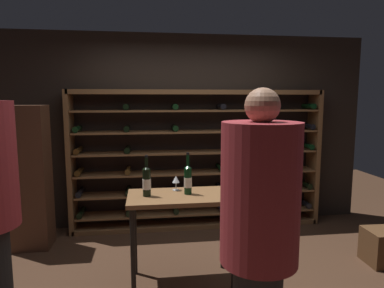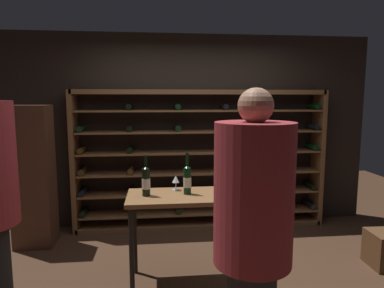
# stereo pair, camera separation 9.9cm
# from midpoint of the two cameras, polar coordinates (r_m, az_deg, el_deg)

# --- Properties ---
(ground_plane) EXTENTS (9.27, 9.27, 0.00)m
(ground_plane) POSITION_cam_midpoint_polar(r_m,az_deg,el_deg) (3.55, 3.37, -21.97)
(ground_plane) COLOR #472D1E
(back_wall) EXTENTS (5.04, 0.10, 2.62)m
(back_wall) POSITION_cam_midpoint_polar(r_m,az_deg,el_deg) (4.73, 0.29, 2.26)
(back_wall) COLOR black
(back_wall) RESTS_ON ground
(wine_rack) EXTENTS (3.38, 0.32, 1.87)m
(wine_rack) POSITION_cam_midpoint_polar(r_m,az_deg,el_deg) (4.59, 1.93, -2.82)
(wine_rack) COLOR brown
(wine_rack) RESTS_ON ground
(tasting_table) EXTENTS (1.00, 0.54, 0.87)m
(tasting_table) POSITION_cam_midpoint_polar(r_m,az_deg,el_deg) (3.22, -0.96, -10.57)
(tasting_table) COLOR brown
(tasting_table) RESTS_ON ground
(person_bystander_red_print) EXTENTS (0.47, 0.47, 1.82)m
(person_bystander_red_print) POSITION_cam_midpoint_polar(r_m,az_deg,el_deg) (2.10, 11.59, -13.58)
(person_bystander_red_print) COLOR #262626
(person_bystander_red_print) RESTS_ON ground
(display_cabinet) EXTENTS (0.44, 0.36, 1.68)m
(display_cabinet) POSITION_cam_midpoint_polar(r_m,az_deg,el_deg) (4.41, -24.68, -5.02)
(display_cabinet) COLOR #4C2D1E
(display_cabinet) RESTS_ON ground
(wine_bottle_amber_reserve) EXTENTS (0.08, 0.08, 0.38)m
(wine_bottle_amber_reserve) POSITION_cam_midpoint_polar(r_m,az_deg,el_deg) (3.14, -6.86, -6.15)
(wine_bottle_amber_reserve) COLOR black
(wine_bottle_amber_reserve) RESTS_ON tasting_table
(wine_bottle_red_label) EXTENTS (0.07, 0.07, 0.39)m
(wine_bottle_red_label) POSITION_cam_midpoint_polar(r_m,az_deg,el_deg) (3.17, 0.10, -5.97)
(wine_bottle_red_label) COLOR black
(wine_bottle_red_label) RESTS_ON tasting_table
(wine_glass_stemmed_right) EXTENTS (0.07, 0.07, 0.14)m
(wine_glass_stemmed_right) POSITION_cam_midpoint_polar(r_m,az_deg,el_deg) (3.31, -1.90, -6.07)
(wine_glass_stemmed_right) COLOR silver
(wine_glass_stemmed_right) RESTS_ON tasting_table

